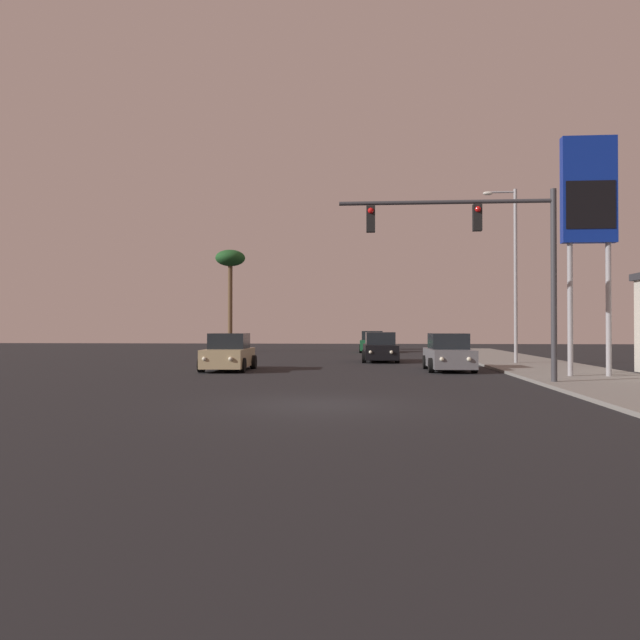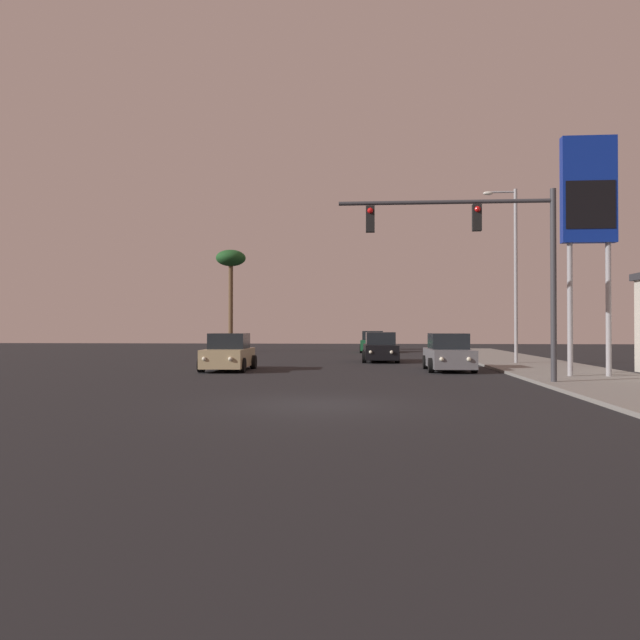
{
  "view_description": "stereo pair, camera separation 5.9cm",
  "coord_description": "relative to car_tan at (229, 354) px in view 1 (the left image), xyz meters",
  "views": [
    {
      "loc": [
        1.21,
        -15.6,
        1.93
      ],
      "look_at": [
        -1.01,
        14.1,
        2.3
      ],
      "focal_mm": 35.0,
      "sensor_mm": 36.0,
      "label": 1
    },
    {
      "loc": [
        1.27,
        -15.6,
        1.93
      ],
      "look_at": [
        -1.01,
        14.1,
        2.3
      ],
      "focal_mm": 35.0,
      "sensor_mm": 36.0,
      "label": 2
    }
  ],
  "objects": [
    {
      "name": "ground_plane",
      "position": [
        5.02,
        -12.22,
        -0.76
      ],
      "size": [
        120.0,
        120.0,
        0.0
      ],
      "primitive_type": "plane",
      "color": "black"
    },
    {
      "name": "sidewalk_right",
      "position": [
        14.52,
        -2.22,
        -0.7
      ],
      "size": [
        5.0,
        60.0,
        0.12
      ],
      "color": "gray",
      "rests_on": "ground"
    },
    {
      "name": "car_tan",
      "position": [
        0.0,
        0.0,
        0.0
      ],
      "size": [
        2.04,
        4.34,
        1.68
      ],
      "rotation": [
        0.0,
        0.0,
        3.18
      ],
      "color": "tan",
      "rests_on": "ground"
    },
    {
      "name": "car_grey",
      "position": [
        9.89,
        0.49,
        0.0
      ],
      "size": [
        2.04,
        4.33,
        1.68
      ],
      "rotation": [
        0.0,
        0.0,
        3.17
      ],
      "color": "slate",
      "rests_on": "ground"
    },
    {
      "name": "car_black",
      "position": [
        6.99,
        7.8,
        0.0
      ],
      "size": [
        2.04,
        4.34,
        1.68
      ],
      "rotation": [
        0.0,
        0.0,
        3.18
      ],
      "color": "black",
      "rests_on": "ground"
    },
    {
      "name": "car_green",
      "position": [
        6.69,
        21.41,
        0.0
      ],
      "size": [
        2.04,
        4.34,
        1.68
      ],
      "rotation": [
        0.0,
        0.0,
        3.11
      ],
      "color": "#195933",
      "rests_on": "ground"
    },
    {
      "name": "traffic_light_mast",
      "position": [
        10.43,
        -6.36,
        3.97
      ],
      "size": [
        7.33,
        0.36,
        6.5
      ],
      "color": "#38383D",
      "rests_on": "sidewalk_right"
    },
    {
      "name": "street_lamp",
      "position": [
        13.79,
        5.01,
        4.36
      ],
      "size": [
        1.74,
        0.24,
        9.0
      ],
      "color": "#99999E",
      "rests_on": "sidewalk_right"
    },
    {
      "name": "gas_station_sign",
      "position": [
        14.56,
        -3.79,
        5.86
      ],
      "size": [
        2.0,
        0.42,
        9.0
      ],
      "color": "#99999E",
      "rests_on": "sidewalk_right"
    },
    {
      "name": "palm_tree_far",
      "position": [
        -4.76,
        21.78,
        6.38
      ],
      "size": [
        2.4,
        2.4,
        8.24
      ],
      "color": "brown",
      "rests_on": "ground"
    }
  ]
}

